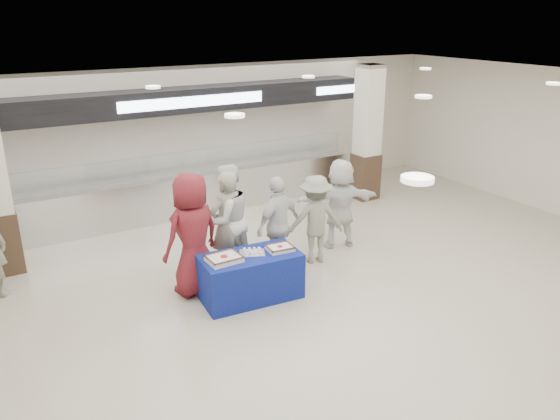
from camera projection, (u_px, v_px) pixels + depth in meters
ground at (331, 318)px, 8.16m from camera, size 14.00×14.00×0.00m
serving_line at (191, 162)px, 12.14m from camera, size 8.70×0.85×2.80m
column_right at (367, 136)px, 12.95m from camera, size 0.55×0.55×3.20m
display_table at (251, 277)px, 8.61m from camera, size 1.61×0.90×0.75m
sheet_cake_left at (224, 258)px, 8.25m from camera, size 0.51×0.40×0.10m
sheet_cake_right at (280, 248)px, 8.64m from camera, size 0.43×0.35×0.09m
cupcake_tray at (252, 252)px, 8.53m from camera, size 0.47×0.42×0.06m
civilian_maroon at (193, 235)px, 8.59m from camera, size 1.11×0.86×2.01m
soldier_a at (227, 225)px, 9.17m from camera, size 0.78×0.61×1.88m
chef_tall at (227, 220)px, 9.31m from camera, size 1.06×0.89×1.94m
chef_short at (278, 225)px, 9.39m from camera, size 1.09×0.72×1.73m
soldier_b at (315, 219)px, 9.77m from camera, size 1.18×0.89×1.63m
civilian_white at (340, 203)px, 10.42m from camera, size 1.70×0.95×1.74m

